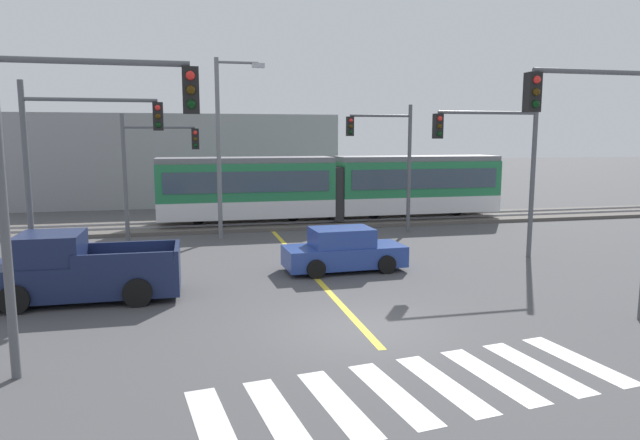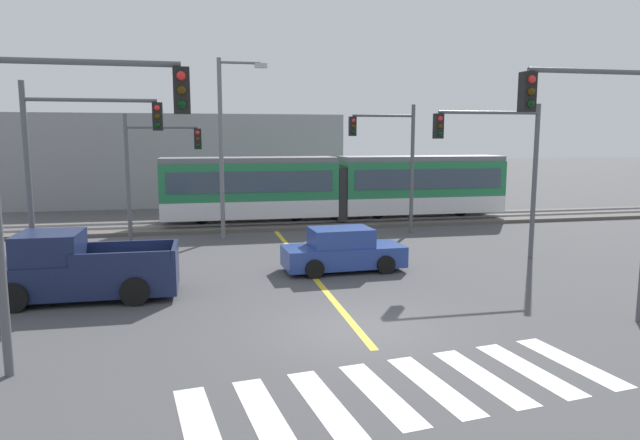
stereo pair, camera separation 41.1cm
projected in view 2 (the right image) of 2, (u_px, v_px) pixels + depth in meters
The scene contains 24 objects.
ground_plane at pixel (358, 330), 13.93m from camera, with size 200.00×200.00×0.00m, color #474749.
track_bed at pixel (271, 224), 30.24m from camera, with size 120.00×4.00×0.18m, color #56514C.
rail_near at pixel (273, 223), 29.53m from camera, with size 120.00×0.08×0.10m, color #939399.
rail_far at pixel (269, 219), 30.92m from camera, with size 120.00×0.08×0.10m, color #939399.
light_rail_tram at pixel (338, 186), 30.70m from camera, with size 18.50×2.64×3.43m.
crosswalk_stripe_0 at pixel (199, 424), 9.34m from camera, with size 0.56×2.80×0.01m, color silver.
crosswalk_stripe_1 at pixel (264, 413), 9.71m from camera, with size 0.56×2.80×0.01m, color silver.
crosswalk_stripe_2 at pixel (324, 403), 10.08m from camera, with size 0.56×2.80×0.01m, color silver.
crosswalk_stripe_3 at pixel (381, 394), 10.45m from camera, with size 0.56×2.80×0.01m, color silver.
crosswalk_stripe_4 at pixel (433, 385), 10.81m from camera, with size 0.56×2.80×0.01m, color silver.
crosswalk_stripe_5 at pixel (482, 377), 11.18m from camera, with size 0.56×2.80×0.01m, color silver.
crosswalk_stripe_6 at pixel (528, 369), 11.55m from camera, with size 0.56×2.80×0.01m, color silver.
crosswalk_stripe_7 at pixel (571, 362), 11.91m from camera, with size 0.56×2.80×0.01m, color silver.
lane_centre_line at pixel (306, 268), 20.44m from camera, with size 0.20×16.29×0.01m, color gold.
sedan_crossing at pixel (343, 251), 19.99m from camera, with size 4.27×2.06×1.52m.
pickup_truck at pixel (77, 271), 16.43m from camera, with size 5.42×2.28×1.98m.
traffic_light_near_left at pixel (61, 158), 10.87m from camera, with size 3.75×0.38×6.49m.
traffic_light_far_right at pixel (392, 151), 27.17m from camera, with size 3.25×0.38×6.18m.
traffic_light_far_left at pixel (154, 160), 24.70m from camera, with size 3.25×0.38×5.64m.
traffic_light_mid_left at pixel (74, 152), 18.04m from camera, with size 4.25×0.38×6.39m.
traffic_light_near_right at pixel (612, 150), 13.66m from camera, with size 3.75×0.38×6.66m.
traffic_light_mid_right at pixel (501, 155), 21.31m from camera, with size 4.25×0.38×5.89m.
street_lamp_centre at pixel (226, 137), 25.77m from camera, with size 2.23×0.28×8.14m.
building_backdrop_far at pixel (181, 160), 39.99m from camera, with size 21.92×6.00×6.15m, color gray.
Camera 2 is at (-3.69, -12.90, 4.68)m, focal length 32.00 mm.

